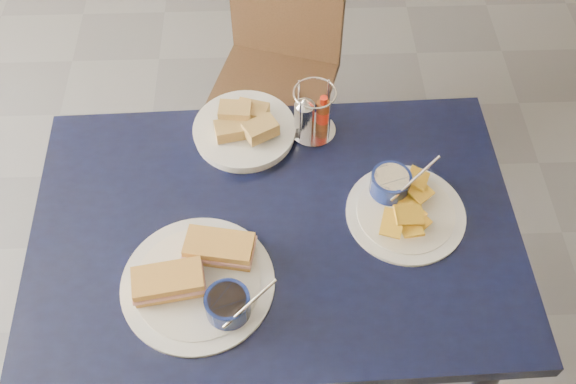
{
  "coord_description": "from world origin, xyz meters",
  "views": [
    {
      "loc": [
        0.11,
        -0.85,
        1.93
      ],
      "look_at": [
        0.14,
        -0.06,
        0.82
      ],
      "focal_mm": 40.0,
      "sensor_mm": 36.0,
      "label": 1
    }
  ],
  "objects_px": {
    "chair_far": "(273,56)",
    "dining_table": "(275,244)",
    "plantain_plate": "(401,202)",
    "condiment_caddy": "(312,115)",
    "bread_basket": "(245,128)",
    "sandwich_plate": "(201,279)"
  },
  "relations": [
    {
      "from": "chair_far",
      "to": "dining_table",
      "type": "bearing_deg",
      "value": -90.51
    },
    {
      "from": "dining_table",
      "to": "plantain_plate",
      "type": "relative_size",
      "value": 4.1
    },
    {
      "from": "plantain_plate",
      "to": "condiment_caddy",
      "type": "bearing_deg",
      "value": 128.61
    },
    {
      "from": "bread_basket",
      "to": "condiment_caddy",
      "type": "distance_m",
      "value": 0.16
    },
    {
      "from": "bread_basket",
      "to": "plantain_plate",
      "type": "bearing_deg",
      "value": -33.21
    },
    {
      "from": "sandwich_plate",
      "to": "plantain_plate",
      "type": "height_order",
      "value": "same"
    },
    {
      "from": "chair_far",
      "to": "bread_basket",
      "type": "xyz_separation_m",
      "value": [
        -0.07,
        -0.59,
        0.31
      ]
    },
    {
      "from": "dining_table",
      "to": "chair_far",
      "type": "bearing_deg",
      "value": 89.49
    },
    {
      "from": "sandwich_plate",
      "to": "plantain_plate",
      "type": "xyz_separation_m",
      "value": [
        0.43,
        0.18,
        -0.0
      ]
    },
    {
      "from": "dining_table",
      "to": "sandwich_plate",
      "type": "bearing_deg",
      "value": -138.07
    },
    {
      "from": "bread_basket",
      "to": "sandwich_plate",
      "type": "bearing_deg",
      "value": -101.98
    },
    {
      "from": "plantain_plate",
      "to": "condiment_caddy",
      "type": "xyz_separation_m",
      "value": [
        -0.19,
        0.23,
        0.04
      ]
    },
    {
      "from": "chair_far",
      "to": "condiment_caddy",
      "type": "xyz_separation_m",
      "value": [
        0.09,
        -0.58,
        0.35
      ]
    },
    {
      "from": "sandwich_plate",
      "to": "bread_basket",
      "type": "height_order",
      "value": "sandwich_plate"
    },
    {
      "from": "dining_table",
      "to": "plantain_plate",
      "type": "xyz_separation_m",
      "value": [
        0.28,
        0.04,
        0.1
      ]
    },
    {
      "from": "chair_far",
      "to": "plantain_plate",
      "type": "distance_m",
      "value": 0.92
    },
    {
      "from": "chair_far",
      "to": "condiment_caddy",
      "type": "height_order",
      "value": "condiment_caddy"
    },
    {
      "from": "dining_table",
      "to": "sandwich_plate",
      "type": "height_order",
      "value": "sandwich_plate"
    },
    {
      "from": "chair_far",
      "to": "plantain_plate",
      "type": "xyz_separation_m",
      "value": [
        0.27,
        -0.82,
        0.31
      ]
    },
    {
      "from": "sandwich_plate",
      "to": "bread_basket",
      "type": "xyz_separation_m",
      "value": [
        0.09,
        0.4,
        -0.0
      ]
    },
    {
      "from": "condiment_caddy",
      "to": "plantain_plate",
      "type": "bearing_deg",
      "value": -51.39
    },
    {
      "from": "sandwich_plate",
      "to": "condiment_caddy",
      "type": "relative_size",
      "value": 2.37
    }
  ]
}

